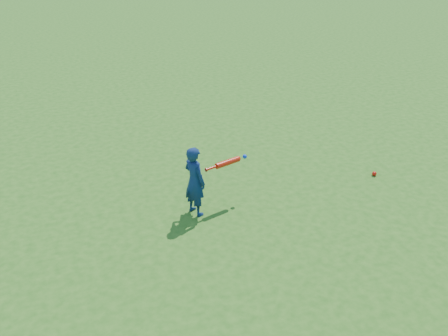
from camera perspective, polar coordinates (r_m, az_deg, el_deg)
name	(u,v)px	position (r m, az deg, el deg)	size (l,w,h in m)	color
ground	(232,231)	(6.60, 0.93, -7.22)	(80.00, 80.00, 0.00)	#275F16
child	(195,181)	(6.74, -3.38, -1.51)	(0.37, 0.24, 1.00)	#10264E
ground_ball_red	(374,174)	(8.27, 16.79, -0.62)	(0.07, 0.07, 0.07)	red
bat_swing	(229,162)	(6.93, 0.59, 0.70)	(0.69, 0.26, 0.08)	red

